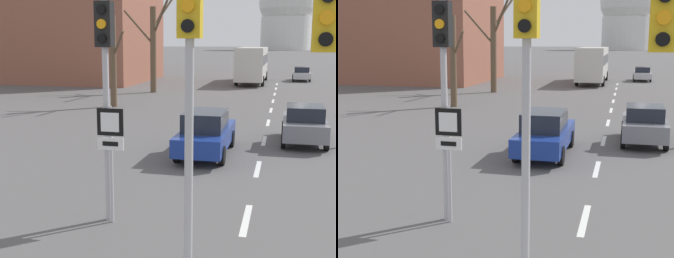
% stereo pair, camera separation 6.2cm
% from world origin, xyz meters
% --- Properties ---
extents(lane_stripe_1, '(0.16, 2.00, 0.01)m').
position_xyz_m(lane_stripe_1, '(0.00, 7.24, 0.00)').
color(lane_stripe_1, silver).
rests_on(lane_stripe_1, ground_plane).
extents(lane_stripe_2, '(0.16, 2.00, 0.01)m').
position_xyz_m(lane_stripe_2, '(0.00, 11.74, 0.00)').
color(lane_stripe_2, silver).
rests_on(lane_stripe_2, ground_plane).
extents(lane_stripe_3, '(0.16, 2.00, 0.01)m').
position_xyz_m(lane_stripe_3, '(0.00, 16.24, 0.00)').
color(lane_stripe_3, silver).
rests_on(lane_stripe_3, ground_plane).
extents(lane_stripe_4, '(0.16, 2.00, 0.01)m').
position_xyz_m(lane_stripe_4, '(0.00, 20.74, 0.00)').
color(lane_stripe_4, silver).
rests_on(lane_stripe_4, ground_plane).
extents(lane_stripe_5, '(0.16, 2.00, 0.01)m').
position_xyz_m(lane_stripe_5, '(0.00, 25.24, 0.00)').
color(lane_stripe_5, silver).
rests_on(lane_stripe_5, ground_plane).
extents(lane_stripe_6, '(0.16, 2.00, 0.01)m').
position_xyz_m(lane_stripe_6, '(0.00, 29.74, 0.00)').
color(lane_stripe_6, silver).
rests_on(lane_stripe_6, ground_plane).
extents(lane_stripe_7, '(0.16, 2.00, 0.01)m').
position_xyz_m(lane_stripe_7, '(0.00, 34.24, 0.00)').
color(lane_stripe_7, silver).
rests_on(lane_stripe_7, ground_plane).
extents(lane_stripe_8, '(0.16, 2.00, 0.01)m').
position_xyz_m(lane_stripe_8, '(0.00, 38.74, 0.00)').
color(lane_stripe_8, silver).
rests_on(lane_stripe_8, ground_plane).
extents(lane_stripe_9, '(0.16, 2.00, 0.01)m').
position_xyz_m(lane_stripe_9, '(0.00, 43.24, 0.00)').
color(lane_stripe_9, silver).
rests_on(lane_stripe_9, ground_plane).
extents(traffic_signal_near_left, '(0.36, 0.34, 4.97)m').
position_xyz_m(traffic_signal_near_left, '(-3.06, 6.49, 3.47)').
color(traffic_signal_near_left, '#B2B2B7').
rests_on(traffic_signal_near_left, ground_plane).
extents(traffic_signal_centre_tall, '(2.34, 0.34, 5.13)m').
position_xyz_m(traffic_signal_centre_tall, '(-0.04, 4.12, 3.90)').
color(traffic_signal_centre_tall, '#B2B2B7').
rests_on(traffic_signal_centre_tall, ground_plane).
extents(route_sign_post, '(0.60, 0.08, 2.65)m').
position_xyz_m(route_sign_post, '(-2.93, 6.36, 1.81)').
color(route_sign_post, '#B2B2B7').
rests_on(route_sign_post, ground_plane).
extents(sedan_near_left, '(1.79, 4.24, 1.48)m').
position_xyz_m(sedan_near_left, '(2.38, 47.72, 0.76)').
color(sedan_near_left, '#B7B7BC').
rests_on(sedan_near_left, ground_plane).
extents(sedan_near_right, '(1.71, 4.53, 1.61)m').
position_xyz_m(sedan_near_right, '(-1.95, 13.29, 0.81)').
color(sedan_near_right, navy).
rests_on(sedan_near_right, ground_plane).
extents(sedan_mid_centre, '(1.75, 3.82, 1.54)m').
position_xyz_m(sedan_mid_centre, '(1.56, 16.15, 0.79)').
color(sedan_mid_centre, slate).
rests_on(sedan_mid_centre, ground_plane).
extents(city_bus, '(2.66, 10.80, 3.48)m').
position_xyz_m(city_bus, '(-2.45, 43.88, 2.05)').
color(city_bus, beige).
rests_on(city_bus, ground_plane).
extents(bare_tree_left_near, '(1.96, 2.52, 6.57)m').
position_xyz_m(bare_tree_left_near, '(-9.66, 24.42, 3.11)').
color(bare_tree_left_near, brown).
rests_on(bare_tree_left_near, ground_plane).
extents(bare_tree_left_far, '(4.29, 4.72, 7.54)m').
position_xyz_m(bare_tree_left_far, '(-9.55, 33.33, 3.85)').
color(bare_tree_left_far, brown).
rests_on(bare_tree_left_far, ground_plane).
extents(capitol_dome, '(26.85, 26.85, 37.93)m').
position_xyz_m(capitol_dome, '(0.00, 240.14, 18.48)').
color(capitol_dome, silver).
rests_on(capitol_dome, ground_plane).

